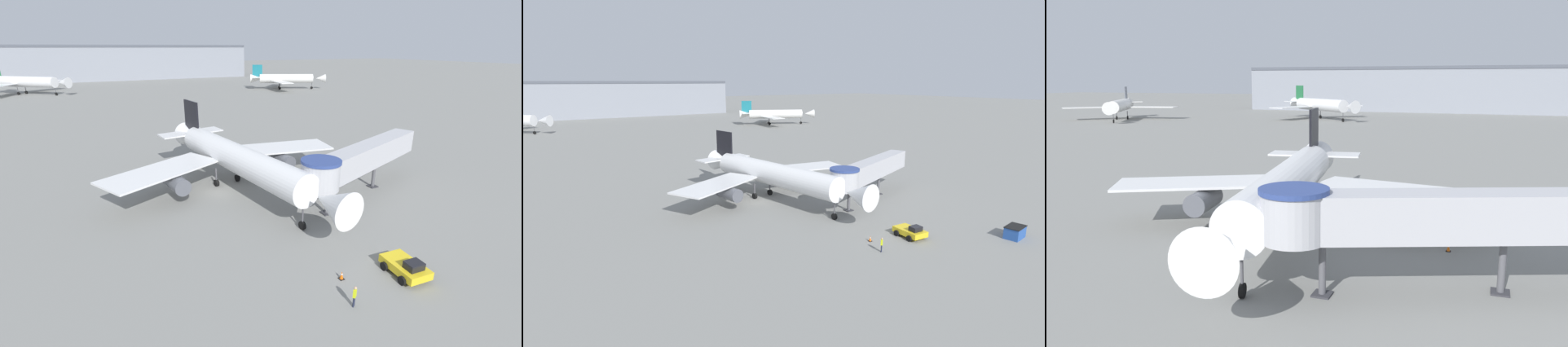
% 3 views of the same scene
% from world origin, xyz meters
% --- Properties ---
extents(ground_plane, '(800.00, 800.00, 0.00)m').
position_xyz_m(ground_plane, '(0.00, 0.00, 0.00)').
color(ground_plane, gray).
extents(main_airplane, '(31.75, 33.84, 9.61)m').
position_xyz_m(main_airplane, '(2.46, 0.06, 4.07)').
color(main_airplane, white).
rests_on(main_airplane, ground_plane).
extents(jet_bridge, '(21.51, 10.64, 6.47)m').
position_xyz_m(jet_bridge, '(14.49, -8.36, 4.78)').
color(jet_bridge, '#B7B7BC').
rests_on(jet_bridge, ground_plane).
extents(pushback_tug_yellow, '(2.73, 3.74, 1.59)m').
position_xyz_m(pushback_tug_yellow, '(8.14, -22.17, 0.72)').
color(pushback_tug_yellow, yellow).
rests_on(pushback_tug_yellow, ground_plane).
extents(service_container_blue, '(2.96, 2.11, 1.45)m').
position_xyz_m(service_container_blue, '(18.26, -29.02, 0.73)').
color(service_container_blue, '#234C9E').
rests_on(service_container_blue, ground_plane).
extents(traffic_cone_near_nose, '(0.41, 0.41, 0.68)m').
position_xyz_m(traffic_cone_near_nose, '(3.23, -20.48, 0.33)').
color(traffic_cone_near_nose, black).
rests_on(traffic_cone_near_nose, ground_plane).
extents(traffic_cone_starboard_wing, '(0.36, 0.36, 0.60)m').
position_xyz_m(traffic_cone_starboard_wing, '(15.19, 0.01, 0.28)').
color(traffic_cone_starboard_wing, black).
rests_on(traffic_cone_starboard_wing, ground_plane).
extents(ground_crew_marshaller, '(0.36, 0.33, 1.65)m').
position_xyz_m(ground_crew_marshaller, '(2.09, -23.31, 0.95)').
color(ground_crew_marshaller, '#1E2338').
rests_on(ground_crew_marshaller, ground_plane).
extents(background_jet_teal_tail, '(30.66, 29.49, 9.95)m').
position_xyz_m(background_jet_teal_tail, '(61.54, 94.76, 4.38)').
color(background_jet_teal_tail, white).
rests_on(background_jet_teal_tail, ground_plane).
extents(terminal_building, '(152.87, 21.65, 17.97)m').
position_xyz_m(terminal_building, '(-4.25, 175.00, 8.99)').
color(terminal_building, gray).
rests_on(terminal_building, ground_plane).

